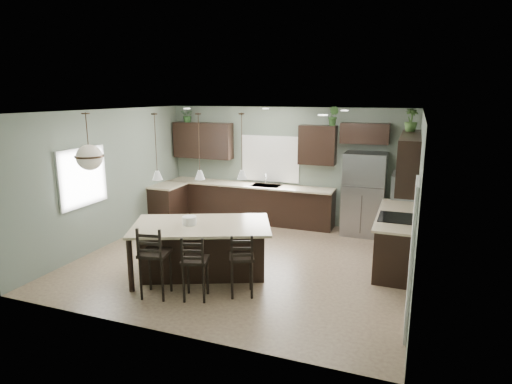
% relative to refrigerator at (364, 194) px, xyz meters
% --- Properties ---
extents(ground, '(6.00, 6.00, 0.00)m').
position_rel_refrigerator_xyz_m(ground, '(-1.92, -2.39, -0.93)').
color(ground, '#9E8466').
rests_on(ground, ground).
extents(pantry_door, '(0.04, 0.82, 2.04)m').
position_rel_refrigerator_xyz_m(pantry_door, '(1.05, -3.94, 0.09)').
color(pantry_door, white).
rests_on(pantry_door, ground).
extents(window_back, '(1.35, 0.02, 1.00)m').
position_rel_refrigerator_xyz_m(window_back, '(-2.32, 0.34, 0.62)').
color(window_back, white).
rests_on(window_back, room_shell).
extents(window_left, '(0.02, 1.10, 1.00)m').
position_rel_refrigerator_xyz_m(window_left, '(-4.91, -3.19, 0.62)').
color(window_left, white).
rests_on(window_left, room_shell).
extents(left_return_cabs, '(0.60, 0.90, 0.90)m').
position_rel_refrigerator_xyz_m(left_return_cabs, '(-4.62, -0.69, -0.48)').
color(left_return_cabs, black).
rests_on(left_return_cabs, ground).
extents(left_return_countertop, '(0.66, 0.96, 0.04)m').
position_rel_refrigerator_xyz_m(left_return_countertop, '(-4.60, -0.69, -0.01)').
color(left_return_countertop, beige).
rests_on(left_return_countertop, left_return_cabs).
extents(back_lower_cabs, '(4.20, 0.60, 0.90)m').
position_rel_refrigerator_xyz_m(back_lower_cabs, '(-2.77, 0.06, -0.48)').
color(back_lower_cabs, black).
rests_on(back_lower_cabs, ground).
extents(back_countertop, '(4.20, 0.66, 0.04)m').
position_rel_refrigerator_xyz_m(back_countertop, '(-2.77, 0.04, -0.01)').
color(back_countertop, beige).
rests_on(back_countertop, back_lower_cabs).
extents(sink_inset, '(0.70, 0.45, 0.01)m').
position_rel_refrigerator_xyz_m(sink_inset, '(-2.32, 0.04, 0.01)').
color(sink_inset, gray).
rests_on(sink_inset, back_countertop).
extents(faucet, '(0.02, 0.02, 0.28)m').
position_rel_refrigerator_xyz_m(faucet, '(-2.32, 0.01, 0.16)').
color(faucet, silver).
rests_on(faucet, back_countertop).
extents(back_upper_left, '(1.55, 0.34, 0.90)m').
position_rel_refrigerator_xyz_m(back_upper_left, '(-4.07, 0.19, 1.02)').
color(back_upper_left, black).
rests_on(back_upper_left, room_shell).
extents(back_upper_right, '(0.85, 0.34, 0.90)m').
position_rel_refrigerator_xyz_m(back_upper_right, '(-1.12, 0.19, 1.02)').
color(back_upper_right, black).
rests_on(back_upper_right, room_shell).
extents(fridge_header, '(1.05, 0.34, 0.45)m').
position_rel_refrigerator_xyz_m(fridge_header, '(-0.07, 0.19, 1.32)').
color(fridge_header, black).
rests_on(fridge_header, room_shell).
extents(right_lower_cabs, '(0.60, 2.35, 0.90)m').
position_rel_refrigerator_xyz_m(right_lower_cabs, '(0.78, -1.52, -0.48)').
color(right_lower_cabs, black).
rests_on(right_lower_cabs, ground).
extents(right_countertop, '(0.66, 2.35, 0.04)m').
position_rel_refrigerator_xyz_m(right_countertop, '(0.76, -1.52, -0.01)').
color(right_countertop, beige).
rests_on(right_countertop, right_lower_cabs).
extents(cooktop, '(0.58, 0.75, 0.02)m').
position_rel_refrigerator_xyz_m(cooktop, '(0.76, -1.79, 0.02)').
color(cooktop, black).
rests_on(cooktop, right_countertop).
extents(wall_oven_front, '(0.01, 0.72, 0.60)m').
position_rel_refrigerator_xyz_m(wall_oven_front, '(0.47, -1.79, -0.48)').
color(wall_oven_front, gray).
rests_on(wall_oven_front, right_lower_cabs).
extents(right_upper_cabs, '(0.34, 2.35, 0.90)m').
position_rel_refrigerator_xyz_m(right_upper_cabs, '(0.91, -1.52, 1.02)').
color(right_upper_cabs, black).
rests_on(right_upper_cabs, room_shell).
extents(microwave, '(0.40, 0.75, 0.40)m').
position_rel_refrigerator_xyz_m(microwave, '(0.86, -1.79, 0.62)').
color(microwave, gray).
rests_on(microwave, right_upper_cabs).
extents(refrigerator, '(0.90, 0.74, 1.85)m').
position_rel_refrigerator_xyz_m(refrigerator, '(0.00, 0.00, 0.00)').
color(refrigerator, gray).
rests_on(refrigerator, ground).
extents(kitchen_island, '(2.65, 2.12, 0.92)m').
position_rel_refrigerator_xyz_m(kitchen_island, '(-2.33, -3.31, -0.46)').
color(kitchen_island, black).
rests_on(kitchen_island, ground).
extents(serving_dish, '(0.24, 0.24, 0.14)m').
position_rel_refrigerator_xyz_m(serving_dish, '(-2.51, -3.38, 0.07)').
color(serving_dish, white).
rests_on(serving_dish, kitchen_island).
extents(bar_stool_left, '(0.50, 0.50, 1.16)m').
position_rel_refrigerator_xyz_m(bar_stool_left, '(-2.64, -4.27, -0.35)').
color(bar_stool_left, black).
rests_on(bar_stool_left, ground).
extents(bar_stool_center, '(0.48, 0.48, 1.04)m').
position_rel_refrigerator_xyz_m(bar_stool_center, '(-2.01, -4.13, -0.41)').
color(bar_stool_center, black).
rests_on(bar_stool_center, ground).
extents(bar_stool_right, '(0.51, 0.51, 1.03)m').
position_rel_refrigerator_xyz_m(bar_stool_right, '(-1.40, -3.77, -0.41)').
color(bar_stool_right, black).
rests_on(bar_stool_right, ground).
extents(pendant_left, '(0.17, 0.17, 1.10)m').
position_rel_refrigerator_xyz_m(pendant_left, '(-2.97, -3.58, 1.32)').
color(pendant_left, white).
rests_on(pendant_left, room_shell).
extents(pendant_center, '(0.17, 0.17, 1.10)m').
position_rel_refrigerator_xyz_m(pendant_center, '(-2.33, -3.31, 1.32)').
color(pendant_center, white).
rests_on(pendant_center, room_shell).
extents(pendant_right, '(0.17, 0.17, 1.10)m').
position_rel_refrigerator_xyz_m(pendant_right, '(-1.69, -3.03, 1.32)').
color(pendant_right, white).
rests_on(pendant_right, room_shell).
extents(chandelier, '(0.47, 0.47, 0.97)m').
position_rel_refrigerator_xyz_m(chandelier, '(-4.14, -3.82, 1.39)').
color(chandelier, beige).
rests_on(chandelier, room_shell).
extents(plant_back_left, '(0.32, 0.28, 0.36)m').
position_rel_refrigerator_xyz_m(plant_back_left, '(-4.47, 0.16, 1.65)').
color(plant_back_left, '#254920').
rests_on(plant_back_left, back_upper_left).
extents(plant_back_right, '(0.30, 0.28, 0.43)m').
position_rel_refrigerator_xyz_m(plant_back_right, '(-0.78, 0.16, 1.69)').
color(plant_back_right, '#2C5224').
rests_on(plant_back_right, back_upper_right).
extents(plant_right_wall, '(0.32, 0.32, 0.43)m').
position_rel_refrigerator_xyz_m(plant_right_wall, '(0.88, -0.87, 1.69)').
color(plant_right_wall, '#365625').
rests_on(plant_right_wall, right_upper_cabs).
extents(room_shell, '(6.00, 6.00, 6.00)m').
position_rel_refrigerator_xyz_m(room_shell, '(-1.92, -2.39, 0.77)').
color(room_shell, slate).
rests_on(room_shell, ground).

